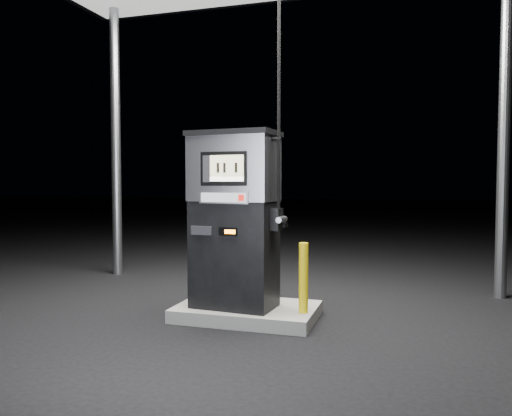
# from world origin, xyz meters

# --- Properties ---
(ground) EXTENTS (80.00, 80.00, 0.00)m
(ground) POSITION_xyz_m (0.00, 0.00, 0.00)
(ground) COLOR black
(ground) RESTS_ON ground
(pump_island) EXTENTS (1.60, 1.00, 0.15)m
(pump_island) POSITION_xyz_m (0.00, 0.00, 0.07)
(pump_island) COLOR gray
(pump_island) RESTS_ON ground
(fuel_dispenser) EXTENTS (1.12, 0.67, 4.16)m
(fuel_dispenser) POSITION_xyz_m (-0.12, -0.10, 1.18)
(fuel_dispenser) COLOR black
(fuel_dispenser) RESTS_ON pump_island
(bollard_left) EXTENTS (0.12, 0.12, 0.86)m
(bollard_left) POSITION_xyz_m (-0.55, 0.03, 0.58)
(bollard_left) COLOR yellow
(bollard_left) RESTS_ON pump_island
(bollard_right) EXTENTS (0.12, 0.12, 0.77)m
(bollard_right) POSITION_xyz_m (0.69, -0.13, 0.54)
(bollard_right) COLOR yellow
(bollard_right) RESTS_ON pump_island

